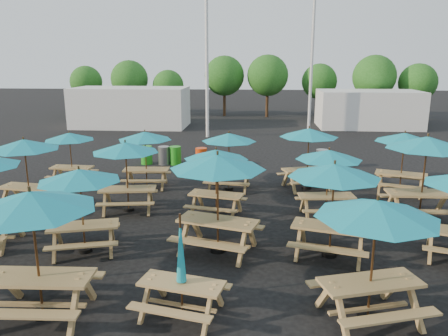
# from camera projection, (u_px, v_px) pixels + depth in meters

# --- Properties ---
(ground) EXTENTS (120.00, 120.00, 0.00)m
(ground) POSITION_uv_depth(u_px,v_px,m) (220.00, 213.00, 13.76)
(ground) COLOR black
(ground) RESTS_ON ground
(picnic_unit_2) EXTENTS (2.43, 2.43, 2.32)m
(picnic_unit_2) POSITION_uv_depth(u_px,v_px,m) (24.00, 148.00, 13.65)
(picnic_unit_2) COLOR #A77E4A
(picnic_unit_2) RESTS_ON ground
(picnic_unit_3) EXTENTS (1.96, 1.96, 2.03)m
(picnic_unit_3) POSITION_uv_depth(u_px,v_px,m) (69.00, 139.00, 16.66)
(picnic_unit_3) COLOR #A77E4A
(picnic_unit_3) RESTS_ON ground
(picnic_unit_4) EXTENTS (2.40, 2.40, 2.48)m
(picnic_unit_4) POSITION_uv_depth(u_px,v_px,m) (31.00, 208.00, 7.72)
(picnic_unit_4) COLOR #A77E4A
(picnic_unit_4) RESTS_ON ground
(picnic_unit_5) EXTENTS (2.49, 2.49, 2.17)m
(picnic_unit_5) POSITION_uv_depth(u_px,v_px,m) (80.00, 180.00, 10.55)
(picnic_unit_5) COLOR #A77E4A
(picnic_unit_5) RESTS_ON ground
(picnic_unit_6) EXTENTS (2.37, 2.37, 2.25)m
(picnic_unit_6) POSITION_uv_depth(u_px,v_px,m) (126.00, 151.00, 13.53)
(picnic_unit_6) COLOR #A77E4A
(picnic_unit_6) RESTS_ON ground
(picnic_unit_7) EXTENTS (2.11, 2.11, 2.15)m
(picnic_unit_7) POSITION_uv_depth(u_px,v_px,m) (145.00, 139.00, 16.15)
(picnic_unit_7) COLOR #A77E4A
(picnic_unit_7) RESTS_ON ground
(picnic_unit_8) EXTENTS (1.86, 1.70, 2.03)m
(picnic_unit_8) POSITION_uv_depth(u_px,v_px,m) (181.00, 275.00, 8.08)
(picnic_unit_8) COLOR #A77E4A
(picnic_unit_8) RESTS_ON ground
(picnic_unit_9) EXTENTS (2.90, 2.90, 2.52)m
(picnic_unit_9) POSITION_uv_depth(u_px,v_px,m) (218.00, 167.00, 10.50)
(picnic_unit_9) COLOR #A77E4A
(picnic_unit_9) RESTS_ON ground
(picnic_unit_10) EXTENTS (2.33, 2.33, 2.10)m
(picnic_unit_10) POSITION_uv_depth(u_px,v_px,m) (216.00, 158.00, 13.15)
(picnic_unit_10) COLOR #A77E4A
(picnic_unit_10) RESTS_ON ground
(picnic_unit_11) EXTENTS (2.16, 2.16, 2.15)m
(picnic_unit_11) POSITION_uv_depth(u_px,v_px,m) (229.00, 140.00, 15.82)
(picnic_unit_11) COLOR #A77E4A
(picnic_unit_11) RESTS_ON ground
(picnic_unit_12) EXTENTS (2.74, 2.74, 2.36)m
(picnic_unit_12) POSITION_uv_depth(u_px,v_px,m) (376.00, 216.00, 7.64)
(picnic_unit_12) COLOR #A77E4A
(picnic_unit_12) RESTS_ON ground
(picnic_unit_13) EXTENTS (2.68, 2.68, 2.36)m
(picnic_unit_13) POSITION_uv_depth(u_px,v_px,m) (334.00, 176.00, 10.28)
(picnic_unit_13) COLOR #A77E4A
(picnic_unit_13) RESTS_ON ground
(picnic_unit_14) EXTENTS (2.16, 2.16, 2.14)m
(picnic_unit_14) POSITION_uv_depth(u_px,v_px,m) (329.00, 158.00, 12.96)
(picnic_unit_14) COLOR #A77E4A
(picnic_unit_14) RESTS_ON ground
(picnic_unit_15) EXTENTS (2.71, 2.71, 2.31)m
(picnic_unit_15) POSITION_uv_depth(u_px,v_px,m) (309.00, 136.00, 15.91)
(picnic_unit_15) COLOR #A77E4A
(picnic_unit_15) RESTS_ON ground
(picnic_unit_18) EXTENTS (2.42, 2.42, 2.57)m
(picnic_unit_18) POSITION_uv_depth(u_px,v_px,m) (427.00, 147.00, 12.70)
(picnic_unit_18) COLOR #A77E4A
(picnic_unit_18) RESTS_ON ground
(picnic_unit_19) EXTENTS (2.64, 2.64, 2.23)m
(picnic_unit_19) POSITION_uv_depth(u_px,v_px,m) (404.00, 140.00, 15.39)
(picnic_unit_19) COLOR #A77E4A
(picnic_unit_19) RESTS_ON ground
(waste_bin_0) EXTENTS (0.52, 0.52, 0.84)m
(waste_bin_0) POSITION_uv_depth(u_px,v_px,m) (147.00, 155.00, 20.22)
(waste_bin_0) COLOR #21981B
(waste_bin_0) RESTS_ON ground
(waste_bin_1) EXTENTS (0.52, 0.52, 0.84)m
(waste_bin_1) POSITION_uv_depth(u_px,v_px,m) (175.00, 155.00, 20.13)
(waste_bin_1) COLOR #21981B
(waste_bin_1) RESTS_ON ground
(waste_bin_2) EXTENTS (0.52, 0.52, 0.84)m
(waste_bin_2) POSITION_uv_depth(u_px,v_px,m) (164.00, 155.00, 20.12)
(waste_bin_2) COLOR gray
(waste_bin_2) RESTS_ON ground
(waste_bin_3) EXTENTS (0.52, 0.52, 0.84)m
(waste_bin_3) POSITION_uv_depth(u_px,v_px,m) (201.00, 157.00, 19.77)
(waste_bin_3) COLOR red
(waste_bin_3) RESTS_ON ground
(waste_bin_4) EXTENTS (0.52, 0.52, 0.84)m
(waste_bin_4) POSITION_uv_depth(u_px,v_px,m) (322.00, 159.00, 19.43)
(waste_bin_4) COLOR gray
(waste_bin_4) RESTS_ON ground
(mast_0) EXTENTS (0.20, 0.20, 12.00)m
(mast_0) POSITION_uv_depth(u_px,v_px,m) (207.00, 38.00, 26.02)
(mast_0) COLOR silver
(mast_0) RESTS_ON ground
(mast_1) EXTENTS (0.20, 0.20, 12.00)m
(mast_1) POSITION_uv_depth(u_px,v_px,m) (313.00, 39.00, 27.47)
(mast_1) COLOR silver
(mast_1) RESTS_ON ground
(event_tent_0) EXTENTS (8.00, 4.00, 2.80)m
(event_tent_0) POSITION_uv_depth(u_px,v_px,m) (131.00, 107.00, 31.44)
(event_tent_0) COLOR silver
(event_tent_0) RESTS_ON ground
(event_tent_1) EXTENTS (7.00, 4.00, 2.60)m
(event_tent_1) POSITION_uv_depth(u_px,v_px,m) (368.00, 109.00, 31.17)
(event_tent_1) COLOR silver
(event_tent_1) RESTS_ON ground
(tree_0) EXTENTS (2.80, 2.80, 4.24)m
(tree_0) POSITION_uv_depth(u_px,v_px,m) (86.00, 82.00, 38.57)
(tree_0) COLOR #382314
(tree_0) RESTS_ON ground
(tree_1) EXTENTS (3.11, 3.11, 4.72)m
(tree_1) POSITION_uv_depth(u_px,v_px,m) (129.00, 79.00, 36.87)
(tree_1) COLOR #382314
(tree_1) RESTS_ON ground
(tree_2) EXTENTS (2.59, 2.59, 3.93)m
(tree_2) POSITION_uv_depth(u_px,v_px,m) (168.00, 86.00, 36.50)
(tree_2) COLOR #382314
(tree_2) RESTS_ON ground
(tree_3) EXTENTS (3.36, 3.36, 5.09)m
(tree_3) POSITION_uv_depth(u_px,v_px,m) (224.00, 76.00, 37.00)
(tree_3) COLOR #382314
(tree_3) RESTS_ON ground
(tree_4) EXTENTS (3.41, 3.41, 5.17)m
(tree_4) POSITION_uv_depth(u_px,v_px,m) (268.00, 75.00, 36.27)
(tree_4) COLOR #382314
(tree_4) RESTS_ON ground
(tree_5) EXTENTS (2.94, 2.94, 4.45)m
(tree_5) POSITION_uv_depth(u_px,v_px,m) (319.00, 81.00, 36.47)
(tree_5) COLOR #382314
(tree_5) RESTS_ON ground
(tree_6) EXTENTS (3.38, 3.38, 5.13)m
(tree_6) POSITION_uv_depth(u_px,v_px,m) (374.00, 77.00, 34.34)
(tree_6) COLOR #382314
(tree_6) RESTS_ON ground
(tree_7) EXTENTS (2.95, 2.95, 4.48)m
(tree_7) POSITION_uv_depth(u_px,v_px,m) (418.00, 83.00, 34.22)
(tree_7) COLOR #382314
(tree_7) RESTS_ON ground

